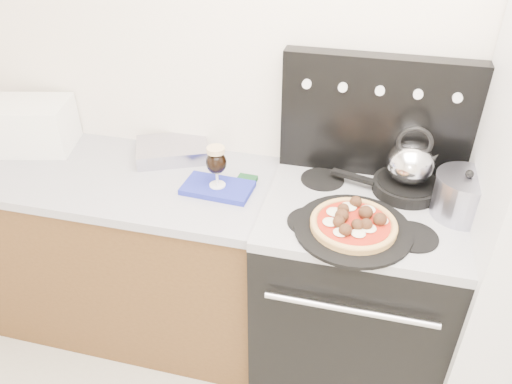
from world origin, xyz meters
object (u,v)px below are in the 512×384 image
(toaster_oven, at_px, (32,125))
(beer_glass, at_px, (217,167))
(stock_pot, at_px, (463,197))
(base_cabinet, at_px, (123,253))
(pizza, at_px, (354,223))
(skillet, at_px, (406,187))
(pizza_pan, at_px, (353,229))
(oven_mitt, at_px, (218,188))
(stove_body, at_px, (351,295))
(tea_kettle, at_px, (411,160))

(toaster_oven, xyz_separation_m, beer_glass, (0.94, -0.15, 0.00))
(beer_glass, bearing_deg, stock_pot, 2.22)
(base_cabinet, height_order, pizza, pizza)
(beer_glass, height_order, skillet, beer_glass)
(skillet, bearing_deg, pizza_pan, -120.98)
(oven_mitt, height_order, pizza_pan, pizza_pan)
(oven_mitt, height_order, pizza, pizza)
(skillet, bearing_deg, stock_pot, -29.14)
(base_cabinet, distance_m, beer_glass, 0.78)
(stove_body, bearing_deg, stock_pot, 5.45)
(skillet, bearing_deg, oven_mitt, -168.94)
(toaster_oven, height_order, pizza, toaster_oven)
(stove_body, distance_m, toaster_oven, 1.64)
(stove_body, height_order, tea_kettle, tea_kettle)
(skillet, bearing_deg, tea_kettle, 180.00)
(pizza, xyz_separation_m, stock_pot, (0.38, 0.20, 0.04))
(oven_mitt, relative_size, skillet, 1.07)
(toaster_oven, bearing_deg, base_cabinet, -30.16)
(beer_glass, relative_size, stock_pot, 0.84)
(stove_body, distance_m, oven_mitt, 0.75)
(skillet, relative_size, stock_pot, 1.23)
(toaster_oven, bearing_deg, skillet, -13.96)
(base_cabinet, height_order, toaster_oven, toaster_oven)
(stove_body, relative_size, pizza_pan, 2.08)
(pizza_pan, xyz_separation_m, skillet, (0.18, 0.30, 0.02))
(base_cabinet, bearing_deg, toaster_oven, 163.51)
(stove_body, bearing_deg, base_cabinet, 178.70)
(base_cabinet, relative_size, pizza, 4.70)
(beer_glass, height_order, tea_kettle, tea_kettle)
(stove_body, distance_m, skillet, 0.55)
(stove_body, relative_size, skillet, 3.35)
(pizza_pan, bearing_deg, pizza, 0.00)
(toaster_oven, height_order, pizza_pan, toaster_oven)
(beer_glass, bearing_deg, toaster_oven, 170.73)
(pizza, relative_size, skillet, 1.17)
(pizza, bearing_deg, beer_glass, 164.17)
(toaster_oven, xyz_separation_m, pizza, (1.50, -0.31, -0.05))
(skillet, bearing_deg, pizza, -120.98)
(beer_glass, xyz_separation_m, stock_pot, (0.94, 0.04, -0.02))
(stock_pot, bearing_deg, pizza, -152.68)
(stove_body, bearing_deg, oven_mitt, -179.71)
(tea_kettle, bearing_deg, toaster_oven, 161.16)
(tea_kettle, bearing_deg, pizza_pan, -139.53)
(toaster_oven, distance_m, skillet, 1.68)
(pizza_pan, bearing_deg, oven_mitt, 164.17)
(stove_body, xyz_separation_m, skillet, (0.15, 0.14, 0.50))
(base_cabinet, distance_m, stock_pot, 1.56)
(beer_glass, xyz_separation_m, skillet, (0.74, 0.15, -0.07))
(base_cabinet, distance_m, tea_kettle, 1.42)
(stove_body, bearing_deg, beer_glass, -179.71)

